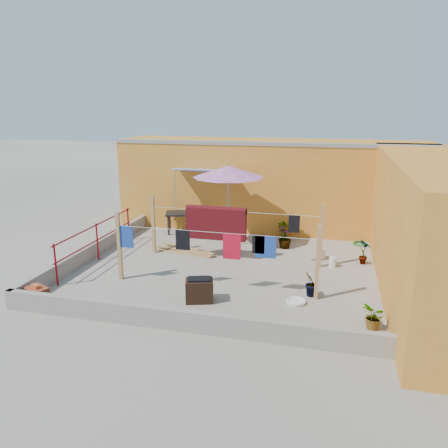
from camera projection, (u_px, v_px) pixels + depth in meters
The scene contains 21 objects.
ground at pixel (227, 269), 12.15m from camera, with size 80.00×80.00×0.00m, color #9E998E.
wall_back at pixel (271, 184), 16.00m from camera, with size 11.00×3.27×3.21m.
wall_right at pixel (436, 225), 10.50m from camera, with size 2.40×9.00×3.20m, color #C7842B.
parapet_front at pixel (184, 321), 8.75m from camera, with size 8.30×0.16×0.44m, color gray.
parapet_left at pixel (95, 250), 13.07m from camera, with size 0.16×7.30×0.44m, color gray.
red_railing at pixel (97, 236), 12.70m from camera, with size 0.05×4.20×1.10m.
clothesline_rig at pixel (217, 227), 12.50m from camera, with size 5.09×2.35×1.80m.
patio_umbrella at pixel (228, 172), 13.50m from camera, with size 2.41×2.41×2.67m.
outdoor_table at pixel (188, 214), 15.50m from camera, with size 1.72×1.21×0.73m.
brick_stack at pixel (37, 295), 9.99m from camera, with size 0.63×0.55×0.45m.
lumber_pile at pixel (184, 251), 13.47m from camera, with size 2.11×0.91×0.13m.
brazier at pixel (199, 290), 10.06m from camera, with size 0.73×0.59×0.57m.
white_basin at pixel (296, 302), 10.01m from camera, with size 0.46×0.46×0.08m.
water_jug_a at pixel (333, 262), 12.25m from camera, with size 0.20×0.20×0.32m.
water_jug_b at pixel (321, 253), 12.91m from camera, with size 0.24×0.24×0.37m.
green_hose at pixel (360, 244), 14.26m from camera, with size 0.47×0.47×0.07m.
plant_back_a at pixel (286, 228), 14.74m from camera, with size 0.68×0.59×0.76m, color #185518.
plant_back_b at pixel (285, 237), 13.82m from camera, with size 0.40×0.40×0.71m, color #185518.
plant_right_a at pixel (364, 252), 12.42m from camera, with size 0.39×0.27×0.75m, color #185518.
plant_right_b at pixel (311, 284), 10.29m from camera, with size 0.36×0.29×0.66m, color #185518.
plant_right_c at pixel (374, 317), 8.78m from camera, with size 0.49×0.42×0.54m, color #185518.
Camera 1 is at (2.74, -11.07, 4.38)m, focal length 35.00 mm.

